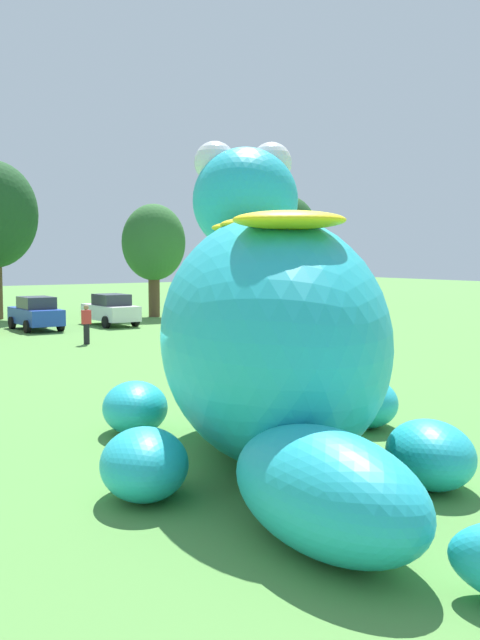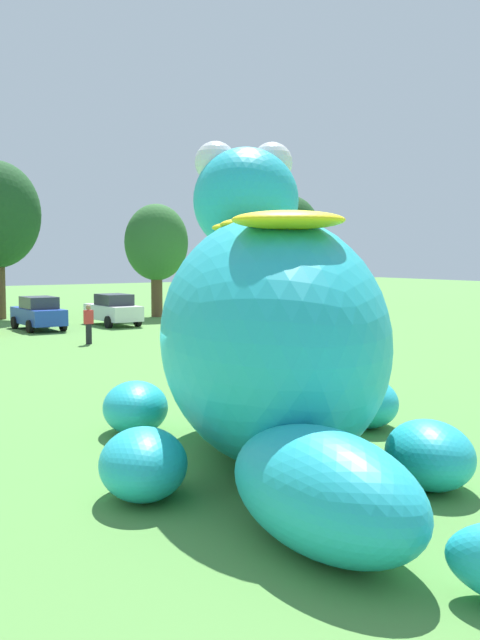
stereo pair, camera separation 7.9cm
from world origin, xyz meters
The scene contains 7 objects.
ground_plane centered at (0.00, 0.00, 0.00)m, with size 160.00×160.00×0.00m, color #568E42.
giant_inflatable_creature centered at (1.09, -0.44, 2.41)m, with size 8.65×13.04×6.58m.
car_blue centered at (5.39, 26.08, 0.86)m, with size 1.96×4.11×1.72m.
car_white centered at (9.60, 26.27, 0.86)m, with size 2.00×4.13×1.72m.
tree_centre centered at (14.26, 30.19, 4.55)m, with size 3.92×3.92×6.96m.
tree_centre_right centered at (26.99, 33.59, 5.37)m, with size 4.63×4.63×8.21m.
spectator_near_inflatable centered at (5.21, 18.90, 0.85)m, with size 0.38×0.26×1.71m.
Camera 2 is at (-7.35, -12.33, 3.94)m, focal length 43.03 mm.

